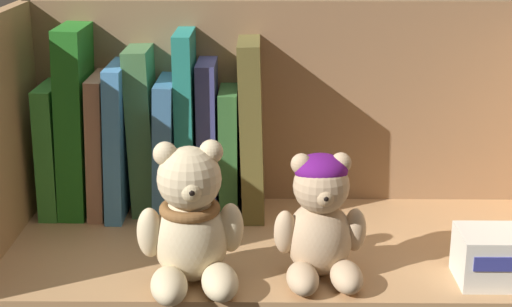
% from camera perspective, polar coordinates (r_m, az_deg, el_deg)
% --- Properties ---
extents(shelf_board, '(0.67, 0.30, 0.02)m').
position_cam_1_polar(shelf_board, '(0.97, 2.32, -7.05)').
color(shelf_board, tan).
rests_on(shelf_board, ground).
extents(shelf_back_panel, '(0.70, 0.01, 0.30)m').
position_cam_1_polar(shelf_back_panel, '(1.07, 2.17, 3.19)').
color(shelf_back_panel, '#8C6848').
rests_on(shelf_back_panel, ground).
extents(book_0, '(0.03, 0.12, 0.17)m').
position_cam_1_polar(book_0, '(1.09, -14.39, 0.52)').
color(book_0, '#388D37').
rests_on(book_0, shelf_board).
extents(book_1, '(0.04, 0.12, 0.25)m').
position_cam_1_polar(book_1, '(1.07, -12.82, 2.48)').
color(book_1, '#227120').
rests_on(book_1, shelf_board).
extents(book_2, '(0.03, 0.13, 0.19)m').
position_cam_1_polar(book_2, '(1.07, -11.09, 0.85)').
color(book_2, '#A7775D').
rests_on(book_2, shelf_board).
extents(book_3, '(0.03, 0.14, 0.20)m').
position_cam_1_polar(book_3, '(1.06, -9.79, 1.25)').
color(book_3, '#498ECE').
rests_on(book_3, shelf_board).
extents(book_4, '(0.04, 0.09, 0.22)m').
position_cam_1_polar(book_4, '(1.05, -8.17, 1.73)').
color(book_4, '#427041').
rests_on(book_4, shelf_board).
extents(book_5, '(0.03, 0.14, 0.18)m').
position_cam_1_polar(book_5, '(1.06, -6.44, 0.73)').
color(book_5, teal).
rests_on(book_5, shelf_board).
extents(book_6, '(0.02, 0.12, 0.24)m').
position_cam_1_polar(book_6, '(1.04, -5.02, 2.32)').
color(book_6, teal).
rests_on(book_6, shelf_board).
extents(book_7, '(0.02, 0.09, 0.20)m').
position_cam_1_polar(book_7, '(1.05, -3.50, 1.29)').
color(book_7, '#404382').
rests_on(book_7, shelf_board).
extents(book_8, '(0.02, 0.10, 0.17)m').
position_cam_1_polar(book_8, '(1.05, -1.95, 0.34)').
color(book_8, '#346733').
rests_on(book_8, shelf_board).
extents(book_9, '(0.03, 0.13, 0.23)m').
position_cam_1_polar(book_9, '(1.04, -0.32, 2.04)').
color(book_9, brown).
rests_on(book_9, shelf_board).
extents(teddy_bear_larger, '(0.12, 0.12, 0.16)m').
position_cam_1_polar(teddy_bear_larger, '(0.85, -4.77, -5.18)').
color(teddy_bear_larger, beige).
rests_on(teddy_bear_larger, shelf_board).
extents(teddy_bear_smaller, '(0.10, 0.11, 0.14)m').
position_cam_1_polar(teddy_bear_smaller, '(0.86, 4.72, -4.86)').
color(teddy_bear_smaller, tan).
rests_on(teddy_bear_smaller, shelf_board).
extents(small_product_box, '(0.11, 0.07, 0.06)m').
position_cam_1_polar(small_product_box, '(0.91, 17.93, -7.15)').
color(small_product_box, silver).
rests_on(small_product_box, shelf_board).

